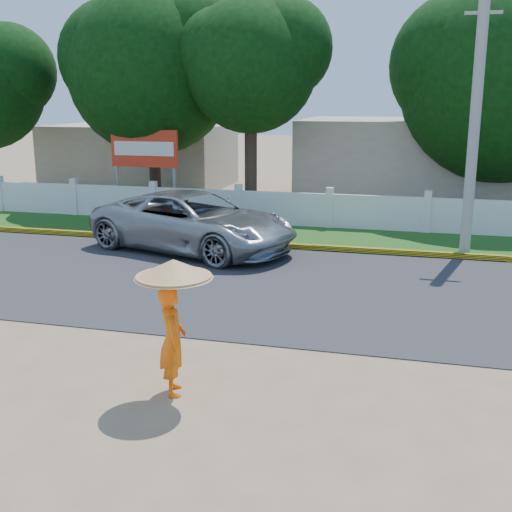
{
  "coord_description": "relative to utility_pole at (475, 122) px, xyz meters",
  "views": [
    {
      "loc": [
        2.82,
        -8.8,
        4.09
      ],
      "look_at": [
        0.0,
        2.0,
        1.3
      ],
      "focal_mm": 45.0,
      "sensor_mm": 36.0,
      "label": 1
    }
  ],
  "objects": [
    {
      "name": "curb",
      "position": [
        -4.01,
        -0.77,
        -3.36
      ],
      "size": [
        40.0,
        0.18,
        0.16
      ],
      "primitive_type": "cube",
      "color": "yellow",
      "rests_on": "ground"
    },
    {
      "name": "ground",
      "position": [
        -4.01,
        -8.82,
        -3.44
      ],
      "size": [
        120.0,
        120.0,
        0.0
      ],
      "primitive_type": "plane",
      "color": "#9E8460",
      "rests_on": "ground"
    },
    {
      "name": "grass_verge",
      "position": [
        -4.01,
        0.93,
        -3.43
      ],
      "size": [
        60.0,
        3.5,
        0.03
      ],
      "primitive_type": "cube",
      "color": "#2D601E",
      "rests_on": "ground"
    },
    {
      "name": "road",
      "position": [
        -4.01,
        -4.32,
        -3.43
      ],
      "size": [
        60.0,
        7.0,
        0.02
      ],
      "primitive_type": "cube",
      "color": "#38383A",
      "rests_on": "ground"
    },
    {
      "name": "utility_pole",
      "position": [
        0.0,
        0.0,
        0.0
      ],
      "size": [
        0.28,
        0.28,
        6.89
      ],
      "primitive_type": "cylinder",
      "color": "#989996",
      "rests_on": "ground"
    },
    {
      "name": "tree_row",
      "position": [
        -0.86,
        5.77,
        1.67
      ],
      "size": [
        36.29,
        7.7,
        9.44
      ],
      "color": "#473828",
      "rests_on": "ground"
    },
    {
      "name": "fence",
      "position": [
        -4.01,
        2.38,
        -2.89
      ],
      "size": [
        40.0,
        0.1,
        1.1
      ],
      "primitive_type": "cube",
      "color": "silver",
      "rests_on": "ground"
    },
    {
      "name": "monk_with_parasol",
      "position": [
        -4.41,
        -9.82,
        -2.17
      ],
      "size": [
        1.08,
        1.08,
        1.96
      ],
      "color": "#FF660D",
      "rests_on": "ground"
    },
    {
      "name": "vehicle",
      "position": [
        -7.11,
        -1.61,
        -2.65
      ],
      "size": [
        6.28,
        4.29,
        1.6
      ],
      "primitive_type": "imported",
      "rotation": [
        0.0,
        0.0,
        1.26
      ],
      "color": "#999CA0",
      "rests_on": "ground"
    },
    {
      "name": "building_near",
      "position": [
        -1.01,
        9.18,
        -1.84
      ],
      "size": [
        10.0,
        6.0,
        3.2
      ],
      "primitive_type": "cube",
      "color": "#B7AD99",
      "rests_on": "ground"
    },
    {
      "name": "building_far",
      "position": [
        -14.01,
        10.18,
        -2.04
      ],
      "size": [
        8.0,
        5.0,
        2.8
      ],
      "primitive_type": "cube",
      "color": "#B7AD99",
      "rests_on": "ground"
    },
    {
      "name": "billboard",
      "position": [
        -10.78,
        3.48,
        -1.3
      ],
      "size": [
        2.5,
        0.13,
        2.95
      ],
      "color": "gray",
      "rests_on": "ground"
    }
  ]
}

